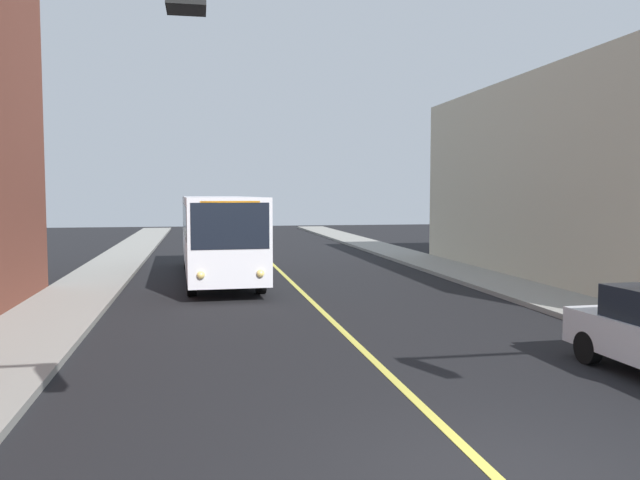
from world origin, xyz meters
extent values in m
plane|color=black|center=(0.00, 0.00, 0.00)|extent=(120.00, 120.00, 0.00)
cube|color=gray|center=(-7.25, 10.00, 0.07)|extent=(2.50, 90.00, 0.15)
cube|color=gray|center=(7.25, 10.00, 0.07)|extent=(2.50, 90.00, 0.15)
cube|color=#D8CC4C|center=(0.00, 15.00, 0.01)|extent=(0.16, 60.00, 0.01)
cube|color=black|center=(8.54, 14.65, 1.60)|extent=(0.06, 14.84, 1.30)
cube|color=black|center=(8.54, 14.65, 4.80)|extent=(0.06, 14.84, 1.30)
cube|color=silver|center=(-2.67, 18.61, 1.83)|extent=(2.96, 12.08, 2.75)
cube|color=black|center=(-2.46, 12.64, 2.35)|extent=(2.35, 0.16, 1.40)
cube|color=black|center=(-2.87, 24.59, 2.45)|extent=(2.30, 0.16, 1.10)
cube|color=black|center=(-3.92, 18.57, 2.35)|extent=(0.41, 10.20, 1.10)
cube|color=black|center=(-1.41, 18.65, 2.35)|extent=(0.41, 10.20, 1.10)
cube|color=orange|center=(-2.46, 12.65, 2.95)|extent=(1.79, 0.12, 0.30)
sphere|color=#F9D872|center=(-3.35, 12.56, 0.90)|extent=(0.24, 0.24, 0.24)
sphere|color=#F9D872|center=(-1.57, 12.63, 0.90)|extent=(0.24, 0.24, 0.24)
cylinder|color=black|center=(-3.65, 14.38, 0.50)|extent=(0.33, 1.01, 1.00)
cylinder|color=black|center=(-1.40, 14.45, 0.50)|extent=(0.33, 1.01, 1.00)
cylinder|color=black|center=(-3.91, 22.07, 0.50)|extent=(0.33, 1.01, 1.00)
cylinder|color=black|center=(-1.66, 22.15, 0.50)|extent=(0.33, 1.01, 1.00)
cylinder|color=black|center=(4.04, 4.39, 0.32)|extent=(0.24, 0.65, 0.64)
cylinder|color=red|center=(6.85, 7.56, 0.50)|extent=(0.26, 0.26, 0.70)
sphere|color=gold|center=(6.85, 7.56, 0.87)|extent=(0.24, 0.24, 0.24)
cylinder|color=red|center=(6.69, 7.56, 0.60)|extent=(0.12, 0.10, 0.10)
cylinder|color=red|center=(7.01, 7.56, 0.60)|extent=(0.12, 0.10, 0.10)
camera|label=1|loc=(-3.37, -6.75, 3.31)|focal=36.07mm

